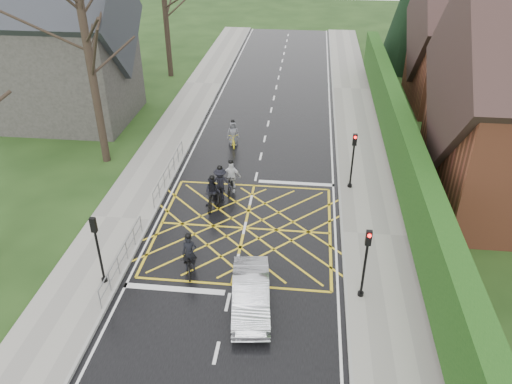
% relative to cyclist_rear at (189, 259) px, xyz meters
% --- Properties ---
extents(ground, '(120.00, 120.00, 0.00)m').
position_rel_cyclist_rear_xyz_m(ground, '(1.87, 3.27, -0.60)').
color(ground, black).
rests_on(ground, ground).
extents(road, '(9.00, 80.00, 0.01)m').
position_rel_cyclist_rear_xyz_m(road, '(1.87, 3.27, -0.59)').
color(road, black).
rests_on(road, ground).
extents(sidewalk_right, '(3.00, 80.00, 0.15)m').
position_rel_cyclist_rear_xyz_m(sidewalk_right, '(7.87, 3.27, -0.52)').
color(sidewalk_right, gray).
rests_on(sidewalk_right, ground).
extents(sidewalk_left, '(3.00, 80.00, 0.15)m').
position_rel_cyclist_rear_xyz_m(sidewalk_left, '(-4.13, 3.27, -0.52)').
color(sidewalk_left, gray).
rests_on(sidewalk_left, ground).
extents(stone_wall, '(0.50, 38.00, 0.70)m').
position_rel_cyclist_rear_xyz_m(stone_wall, '(9.62, 9.27, -0.25)').
color(stone_wall, slate).
rests_on(stone_wall, ground).
extents(hedge, '(0.90, 38.00, 2.80)m').
position_rel_cyclist_rear_xyz_m(hedge, '(9.62, 9.27, 1.50)').
color(hedge, '#10340E').
rests_on(hedge, stone_wall).
extents(house_far, '(9.80, 8.80, 10.30)m').
position_rel_cyclist_rear_xyz_m(house_far, '(16.62, 21.27, 3.76)').
color(house_far, brown).
rests_on(house_far, ground).
extents(conifer, '(4.60, 4.60, 10.00)m').
position_rel_cyclist_rear_xyz_m(conifer, '(12.62, 29.27, 4.39)').
color(conifer, black).
rests_on(conifer, ground).
extents(church, '(8.80, 7.80, 11.00)m').
position_rel_cyclist_rear_xyz_m(church, '(-11.67, 15.27, 4.33)').
color(church, '#2D2B28').
rests_on(church, ground).
extents(tree_near, '(9.24, 9.24, 11.44)m').
position_rel_cyclist_rear_xyz_m(tree_near, '(-7.13, 9.27, 7.31)').
color(tree_near, black).
rests_on(tree_near, ground).
extents(railing_south, '(0.05, 5.04, 1.03)m').
position_rel_cyclist_rear_xyz_m(railing_south, '(-2.78, -0.23, 0.18)').
color(railing_south, slate).
rests_on(railing_south, ground).
extents(railing_north, '(0.05, 6.04, 1.03)m').
position_rel_cyclist_rear_xyz_m(railing_north, '(-2.78, 7.27, 0.19)').
color(railing_north, slate).
rests_on(railing_north, ground).
extents(traffic_light_ne, '(0.24, 0.31, 3.21)m').
position_rel_cyclist_rear_xyz_m(traffic_light_ne, '(6.97, 7.47, 1.06)').
color(traffic_light_ne, black).
rests_on(traffic_light_ne, ground).
extents(traffic_light_se, '(0.24, 0.31, 3.21)m').
position_rel_cyclist_rear_xyz_m(traffic_light_se, '(6.97, -0.93, 1.06)').
color(traffic_light_se, black).
rests_on(traffic_light_se, ground).
extents(traffic_light_sw, '(0.24, 0.31, 3.21)m').
position_rel_cyclist_rear_xyz_m(traffic_light_sw, '(-3.23, -1.22, 1.06)').
color(traffic_light_sw, black).
rests_on(traffic_light_sw, ground).
extents(cyclist_rear, '(1.07, 2.00, 1.85)m').
position_rel_cyclist_rear_xyz_m(cyclist_rear, '(0.00, 0.00, 0.00)').
color(cyclist_rear, black).
rests_on(cyclist_rear, ground).
extents(cyclist_back, '(0.86, 1.84, 1.81)m').
position_rel_cyclist_rear_xyz_m(cyclist_back, '(0.06, 4.92, 0.08)').
color(cyclist_back, black).
rests_on(cyclist_back, ground).
extents(cyclist_mid, '(1.22, 2.07, 1.96)m').
position_rel_cyclist_rear_xyz_m(cyclist_mid, '(0.31, 5.70, 0.12)').
color(cyclist_mid, black).
rests_on(cyclist_mid, ground).
extents(cyclist_front, '(1.03, 1.90, 1.88)m').
position_rel_cyclist_rear_xyz_m(cyclist_front, '(0.74, 6.54, 0.10)').
color(cyclist_front, black).
rests_on(cyclist_front, ground).
extents(cyclist_lead, '(1.01, 1.83, 1.69)m').
position_rel_cyclist_rear_xyz_m(cyclist_lead, '(-0.02, 12.18, -0.01)').
color(cyclist_lead, gold).
rests_on(cyclist_lead, ground).
extents(car, '(1.84, 4.09, 1.30)m').
position_rel_cyclist_rear_xyz_m(car, '(2.79, -1.89, 0.05)').
color(car, '#B3B4BA').
rests_on(car, ground).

